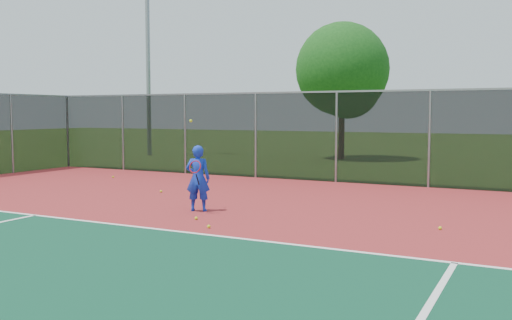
{
  "coord_description": "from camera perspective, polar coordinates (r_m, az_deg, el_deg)",
  "views": [
    {
      "loc": [
        3.16,
        -6.04,
        2.34
      ],
      "look_at": [
        -2.44,
        5.0,
        1.3
      ],
      "focal_mm": 40.0,
      "sensor_mm": 36.0,
      "label": 1
    }
  ],
  "objects": [
    {
      "name": "fence_back",
      "position": [
        18.33,
        16.95,
        2.16
      ],
      "size": [
        30.0,
        0.06,
        3.03
      ],
      "color": "black",
      "rests_on": "court_apron"
    },
    {
      "name": "practice_ball_4",
      "position": [
        16.75,
        -9.47,
        -3.11
      ],
      "size": [
        0.07,
        0.07,
        0.07
      ],
      "primitive_type": "sphere",
      "color": "#D1ED1B",
      "rests_on": "court_apron"
    },
    {
      "name": "tennis_player",
      "position": [
        13.42,
        -5.83,
        -1.81
      ],
      "size": [
        0.66,
        0.69,
        2.15
      ],
      "color": "#1537CB",
      "rests_on": "court_apron"
    },
    {
      "name": "practice_ball_0",
      "position": [
        11.53,
        -4.74,
        -6.64
      ],
      "size": [
        0.07,
        0.07,
        0.07
      ],
      "primitive_type": "sphere",
      "color": "#D1ED1B",
      "rests_on": "court_apron"
    },
    {
      "name": "tree_back_left",
      "position": [
        28.72,
        8.76,
        8.56
      ],
      "size": [
        4.62,
        4.62,
        6.78
      ],
      "color": "#331D12",
      "rests_on": "ground"
    },
    {
      "name": "practice_ball_2",
      "position": [
        11.91,
        17.93,
        -6.49
      ],
      "size": [
        0.07,
        0.07,
        0.07
      ],
      "primitive_type": "sphere",
      "color": "#D1ED1B",
      "rests_on": "court_apron"
    },
    {
      "name": "ground",
      "position": [
        7.2,
        -0.7,
        -14.14
      ],
      "size": [
        120.0,
        120.0,
        0.0
      ],
      "primitive_type": "plane",
      "color": "#335618",
      "rests_on": "ground"
    },
    {
      "name": "practice_ball_3",
      "position": [
        20.83,
        -14.1,
        -1.65
      ],
      "size": [
        0.07,
        0.07,
        0.07
      ],
      "primitive_type": "sphere",
      "color": "#D1ED1B",
      "rests_on": "court_apron"
    },
    {
      "name": "practice_ball_1",
      "position": [
        12.43,
        -6.01,
        -5.81
      ],
      "size": [
        0.07,
        0.07,
        0.07
      ],
      "primitive_type": "sphere",
      "color": "#D1ED1B",
      "rests_on": "court_apron"
    },
    {
      "name": "floodlight_nw",
      "position": [
        31.95,
        -10.78,
        12.09
      ],
      "size": [
        0.9,
        0.4,
        11.36
      ],
      "color": "gray",
      "rests_on": "ground"
    },
    {
      "name": "court_apron",
      "position": [
        8.94,
        5.34,
        -10.31
      ],
      "size": [
        30.0,
        20.0,
        0.02
      ],
      "primitive_type": "cube",
      "color": "maroon",
      "rests_on": "ground"
    }
  ]
}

